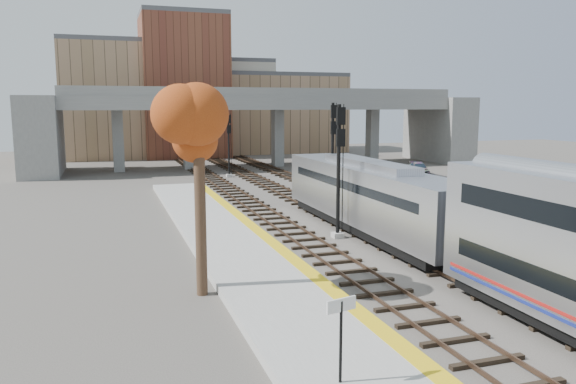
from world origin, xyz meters
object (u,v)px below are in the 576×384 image
object	(u,v)px
locomotive	(368,195)
signal_mast_far	(229,146)
signal_mast_mid	(333,153)
tree	(198,135)
car_a	(364,180)
car_b	(411,174)
car_c	(419,169)
signal_mast_near	(339,171)

from	to	relation	value
locomotive	signal_mast_far	size ratio (longest dim) A/B	2.86
locomotive	signal_mast_mid	distance (m)	10.46
signal_mast_far	tree	distance (m)	37.50
signal_mast_mid	car_a	bearing A→B (deg)	49.57
car_a	car_b	distance (m)	7.32
signal_mast_far	car_b	bearing A→B (deg)	-25.32
locomotive	car_c	bearing A→B (deg)	53.14
car_a	car_c	world-z (taller)	car_c
car_a	car_c	xyz separation A→B (m)	(9.67, 6.43, 0.06)
signal_mast_mid	tree	size ratio (longest dim) A/B	0.89
signal_mast_mid	car_b	distance (m)	16.85
signal_mast_near	signal_mast_mid	world-z (taller)	signal_mast_mid
tree	car_b	xyz separation A→B (m)	(26.04, 28.20, -5.73)
locomotive	signal_mast_mid	bearing A→B (deg)	78.83
signal_mast_far	car_c	size ratio (longest dim) A/B	1.53
tree	car_b	distance (m)	38.81
locomotive	car_a	world-z (taller)	locomotive
signal_mast_mid	car_c	size ratio (longest dim) A/B	1.76
signal_mast_mid	car_b	world-z (taller)	signal_mast_mid
tree	car_c	bearing A→B (deg)	47.54
tree	car_a	distance (m)	32.33
signal_mast_near	car_c	world-z (taller)	signal_mast_near
car_c	tree	bearing A→B (deg)	-113.01
car_c	car_b	bearing A→B (deg)	-110.86
signal_mast_mid	tree	world-z (taller)	tree
signal_mast_near	signal_mast_mid	size ratio (longest dim) A/B	0.98
tree	car_a	bearing A→B (deg)	52.57
signal_mast_near	tree	distance (m)	11.81
locomotive	tree	world-z (taller)	tree
locomotive	signal_mast_near	distance (m)	2.68
signal_mast_near	tree	xyz separation A→B (m)	(-8.99, -7.23, 2.54)
tree	signal_mast_far	bearing A→B (deg)	76.08
locomotive	car_b	world-z (taller)	locomotive
signal_mast_near	car_a	size ratio (longest dim) A/B	2.26
signal_mast_near	signal_mast_mid	xyz separation A→B (m)	(4.10, 10.70, 0.09)
signal_mast_far	signal_mast_mid	bearing A→B (deg)	-77.39
car_a	car_c	distance (m)	11.61
signal_mast_near	car_c	size ratio (longest dim) A/B	1.73
signal_mast_near	car_a	xyz separation A→B (m)	(10.35, 18.03, -3.23)
car_a	locomotive	bearing A→B (deg)	-129.60
signal_mast_near	car_b	world-z (taller)	signal_mast_near
signal_mast_far	car_a	size ratio (longest dim) A/B	2.00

